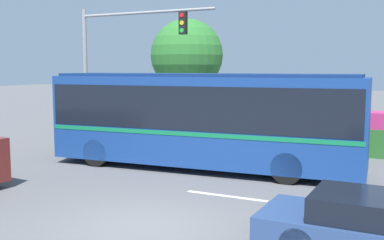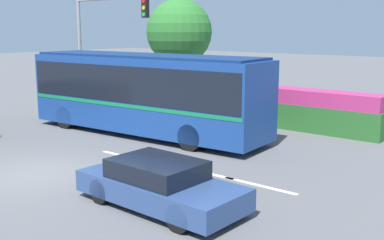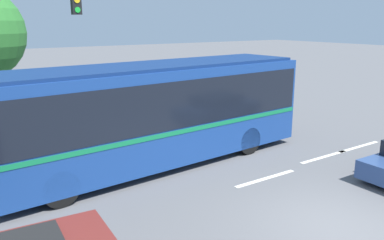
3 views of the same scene
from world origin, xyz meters
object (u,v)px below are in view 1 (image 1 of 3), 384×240
sedan_foreground (378,228)px  street_tree_left (187,56)px  city_bus (203,115)px  traffic_light_pole (116,53)px

sedan_foreground → street_tree_left: (-10.49, 12.89, 3.65)m
city_bus → street_tree_left: (-4.22, 7.14, 2.31)m
city_bus → sedan_foreground: (6.27, -5.75, -1.34)m
sedan_foreground → traffic_light_pole: bearing=147.1°
traffic_light_pole → street_tree_left: traffic_light_pole is taller
sedan_foreground → city_bus: bearing=138.7°
sedan_foreground → traffic_light_pole: size_ratio=0.70×
sedan_foreground → traffic_light_pole: 14.18m
sedan_foreground → street_tree_left: size_ratio=0.73×
city_bus → traffic_light_pole: bearing=-24.8°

